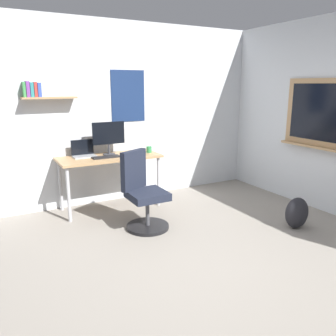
{
  "coord_description": "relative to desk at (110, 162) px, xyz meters",
  "views": [
    {
      "loc": [
        -1.67,
        -2.39,
        1.72
      ],
      "look_at": [
        0.04,
        0.73,
        0.85
      ],
      "focal_mm": 36.72,
      "sensor_mm": 36.0,
      "label": 1
    }
  ],
  "objects": [
    {
      "name": "monitor_primary",
      "position": [
        0.03,
        0.1,
        0.35
      ],
      "size": [
        0.46,
        0.17,
        0.46
      ],
      "color": "#38383D",
      "rests_on": "desk"
    },
    {
      "name": "desk",
      "position": [
        0.0,
        0.0,
        0.0
      ],
      "size": [
        1.4,
        0.59,
        0.75
      ],
      "color": "tan",
      "rests_on": "ground"
    },
    {
      "name": "office_chair",
      "position": [
        0.11,
        -0.85,
        -0.26
      ],
      "size": [
        0.54,
        0.56,
        0.95
      ],
      "color": "black",
      "rests_on": "ground"
    },
    {
      "name": "backpack",
      "position": [
        1.75,
        -1.77,
        -0.48
      ],
      "size": [
        0.32,
        0.22,
        0.39
      ],
      "primitive_type": "ellipsoid",
      "color": "#232328",
      "rests_on": "ground"
    },
    {
      "name": "keyboard",
      "position": [
        -0.07,
        -0.07,
        0.09
      ],
      "size": [
        0.37,
        0.13,
        0.02
      ],
      "primitive_type": "cube",
      "color": "black",
      "rests_on": "desk"
    },
    {
      "name": "laptop",
      "position": [
        -0.31,
        0.14,
        0.14
      ],
      "size": [
        0.31,
        0.21,
        0.23
      ],
      "color": "#ADAFB5",
      "rests_on": "desk"
    },
    {
      "name": "computer_mouse",
      "position": [
        0.21,
        -0.07,
        0.1
      ],
      "size": [
        0.1,
        0.06,
        0.03
      ],
      "primitive_type": "ellipsoid",
      "color": "#262628",
      "rests_on": "desk"
    },
    {
      "name": "wall_back",
      "position": [
        0.14,
        0.38,
        0.63
      ],
      "size": [
        5.0,
        0.3,
        2.6
      ],
      "color": "silver",
      "rests_on": "ground"
    },
    {
      "name": "ground_plane",
      "position": [
        0.15,
        -2.07,
        -0.67
      ],
      "size": [
        5.2,
        5.2,
        0.0
      ],
      "primitive_type": "plane",
      "color": "gray",
      "rests_on": "ground"
    },
    {
      "name": "coffee_mug",
      "position": [
        0.6,
        -0.02,
        0.13
      ],
      "size": [
        0.08,
        0.08,
        0.09
      ],
      "primitive_type": "cylinder",
      "color": "#338C4C",
      "rests_on": "desk"
    }
  ]
}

